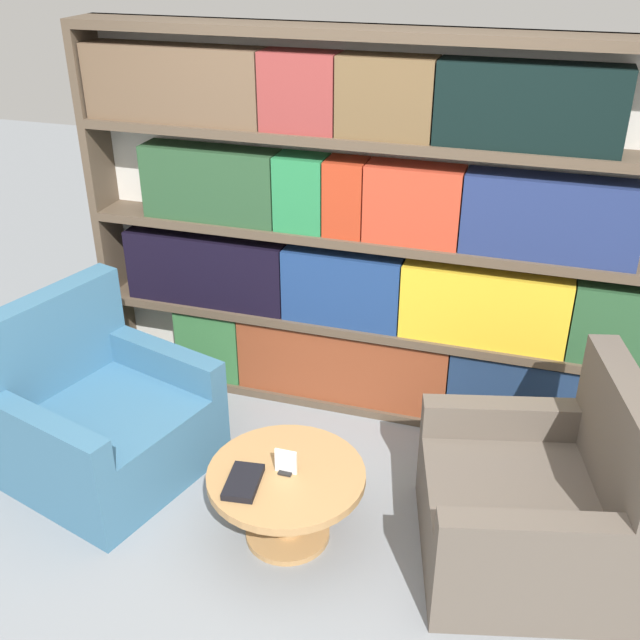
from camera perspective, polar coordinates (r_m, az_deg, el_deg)
ground_plane at (r=3.54m, az=-1.98°, el=-19.31°), size 14.00×14.00×0.00m
bookshelf at (r=4.12m, az=4.34°, el=5.70°), size 3.39×0.30×2.16m
armchair_left at (r=4.11m, az=-16.37°, el=-7.29°), size 1.09×1.11×0.94m
armchair_right at (r=3.57m, az=16.11°, el=-13.50°), size 1.07×1.09×0.94m
coffee_table at (r=3.55m, az=-2.56°, el=-12.85°), size 0.73×0.73×0.38m
table_sign at (r=3.45m, az=-2.61°, el=-10.86°), size 0.10×0.06×0.12m
stray_book at (r=3.42m, az=-5.86°, el=-12.17°), size 0.17×0.25×0.03m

